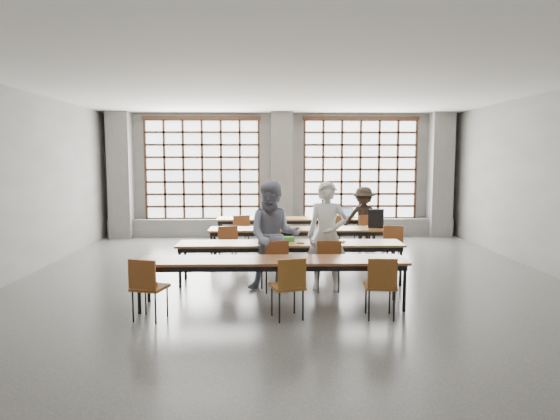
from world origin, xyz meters
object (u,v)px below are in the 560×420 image
object	(u,v)px
desk_row_b	(302,231)
phone	(301,243)
chair_mid_centre	(324,242)
green_box	(287,239)
chair_back_mid	(332,229)
chair_near_right	(381,281)
desk_row_c	(290,246)
laptop_back	(348,215)
chair_front_left	(275,260)
mouse	(343,241)
student_male	(327,236)
desk_row_a	(296,220)
chair_mid_left	(227,242)
chair_front_right	(328,260)
chair_mid_right	(392,242)
desk_row_d	(272,263)
chair_near_mid	(289,282)
chair_near_left	(147,283)
chair_back_right	(365,229)
backpack	(376,218)
laptop_front	(320,238)
chair_back_left	(240,229)
student_back	(363,219)
red_pouch	(150,284)
student_female	(274,236)

from	to	relation	value
desk_row_b	phone	xyz separation A→B (m)	(-0.17, -1.91, 0.07)
chair_mid_centre	green_box	size ratio (longest dim) A/B	3.52
chair_back_mid	chair_near_right	bearing A→B (deg)	-89.82
desk_row_c	laptop_back	distance (m)	4.12
chair_front_left	mouse	world-z (taller)	chair_front_left
student_male	desk_row_a	bearing A→B (deg)	106.37
desk_row_a	chair_mid_left	size ratio (longest dim) A/B	4.55
chair_mid_left	chair_front_right	bearing A→B (deg)	-44.71
chair_mid_right	chair_front_right	world-z (taller)	same
desk_row_d	chair_near_mid	world-z (taller)	chair_near_mid
chair_mid_right	chair_near_left	xyz separation A→B (m)	(-4.19, -3.26, 0.00)
chair_mid_right	mouse	bearing A→B (deg)	-134.65
chair_mid_right	student_male	bearing A→B (deg)	-132.43
chair_back_right	backpack	xyz separation A→B (m)	(0.00, -1.18, 0.39)
chair_near_left	green_box	distance (m)	2.96
desk_row_d	desk_row_c	bearing A→B (deg)	77.06
chair_back_mid	laptop_front	distance (m)	3.00
desk_row_b	chair_back_left	size ratio (longest dim) A/B	4.55
chair_back_mid	student_back	size ratio (longest dim) A/B	0.57
red_pouch	chair_mid_centre	bearing A→B (deg)	48.89
chair_back_right	chair_mid_centre	distance (m)	2.21
chair_mid_centre	phone	bearing A→B (deg)	-113.75
laptop_back	backpack	size ratio (longest dim) A/B	1.09
chair_near_left	chair_near_mid	bearing A→B (deg)	0.01
desk_row_d	desk_row_a	bearing A→B (deg)	82.63
mouse	desk_row_c	bearing A→B (deg)	178.79
desk_row_d	chair_mid_centre	distance (m)	2.85
student_back	phone	xyz separation A→B (m)	(-1.75, -3.26, -0.03)
mouse	red_pouch	world-z (taller)	mouse
desk_row_b	mouse	xyz separation A→B (m)	(0.60, -1.83, 0.08)
chair_mid_right	green_box	xyz separation A→B (m)	(-2.19, -1.10, 0.24)
desk_row_d	chair_mid_centre	bearing A→B (deg)	67.75
desk_row_b	chair_front_left	world-z (taller)	chair_front_left
chair_near_mid	backpack	size ratio (longest dim) A/B	2.20
chair_front_right	chair_near_right	size ratio (longest dim) A/B	1.00
desk_row_d	laptop_front	size ratio (longest dim) A/B	10.83
desk_row_a	desk_row_d	size ratio (longest dim) A/B	1.00
student_back	student_female	bearing A→B (deg)	-104.73
chair_near_mid	chair_back_mid	bearing A→B (deg)	76.21
chair_mid_centre	chair_front_left	xyz separation A→B (m)	(-1.03, -1.81, 0.00)
desk_row_c	chair_back_right	xyz separation A→B (m)	(1.94, 3.04, -0.13)
student_male	phone	distance (m)	0.61
chair_back_left	green_box	distance (m)	3.13
chair_mid_right	student_back	bearing A→B (deg)	96.02
desk_row_a	phone	distance (m)	3.77
chair_front_left	red_pouch	distance (m)	2.23
desk_row_c	laptop_back	bearing A→B (deg)	66.25
chair_near_left	green_box	world-z (taller)	chair_near_left
chair_near_mid	mouse	distance (m)	2.32
chair_near_left	desk_row_a	bearing A→B (deg)	67.46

